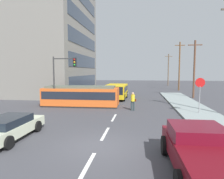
% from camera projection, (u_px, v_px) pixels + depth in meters
% --- Properties ---
extents(ground_plane, '(120.00, 120.00, 0.00)m').
position_uv_depth(ground_plane, '(119.00, 108.00, 19.39)').
color(ground_plane, '#434348').
extents(sidewalk_curb_right, '(3.20, 36.00, 0.14)m').
position_uv_depth(sidewalk_curb_right, '(207.00, 120.00, 14.52)').
color(sidewalk_curb_right, '#8D9999').
rests_on(sidewalk_curb_right, ground).
extents(lane_stripe_0, '(0.16, 2.40, 0.01)m').
position_uv_depth(lane_stripe_0, '(87.00, 166.00, 7.55)').
color(lane_stripe_0, silver).
rests_on(lane_stripe_0, ground).
extents(lane_stripe_1, '(0.16, 2.40, 0.01)m').
position_uv_depth(lane_stripe_1, '(105.00, 133.00, 11.49)').
color(lane_stripe_1, silver).
rests_on(lane_stripe_1, ground).
extents(lane_stripe_2, '(0.16, 2.40, 0.01)m').
position_uv_depth(lane_stripe_2, '(114.00, 118.00, 15.44)').
color(lane_stripe_2, silver).
rests_on(lane_stripe_2, ground).
extents(lane_stripe_3, '(0.16, 2.40, 0.01)m').
position_uv_depth(lane_stripe_3, '(124.00, 99.00, 25.94)').
color(lane_stripe_3, silver).
rests_on(lane_stripe_3, ground).
extents(lane_stripe_4, '(0.16, 2.40, 0.01)m').
position_uv_depth(lane_stripe_4, '(127.00, 94.00, 31.86)').
color(lane_stripe_4, silver).
rests_on(lane_stripe_4, ground).
extents(corner_building, '(16.30, 17.26, 22.40)m').
position_uv_depth(corner_building, '(35.00, 24.00, 32.59)').
color(corner_building, gray).
rests_on(corner_building, ground).
extents(streetcar_tram, '(7.64, 2.67, 2.07)m').
position_uv_depth(streetcar_tram, '(81.00, 96.00, 20.46)').
color(streetcar_tram, orange).
rests_on(streetcar_tram, ground).
extents(city_bus, '(2.65, 5.20, 1.85)m').
position_uv_depth(city_bus, '(116.00, 91.00, 25.55)').
color(city_bus, gold).
rests_on(city_bus, ground).
extents(pedestrian_crossing, '(0.50, 0.36, 1.67)m').
position_uv_depth(pedestrian_crossing, '(133.00, 100.00, 18.16)').
color(pedestrian_crossing, '#2E3C3F').
rests_on(pedestrian_crossing, ground).
extents(pickup_truck_parked, '(2.36, 5.04, 1.55)m').
position_uv_depth(pickup_truck_parked, '(201.00, 151.00, 7.00)').
color(pickup_truck_parked, '#610B15').
rests_on(pickup_truck_parked, ground).
extents(parked_sedan_near, '(2.03, 4.60, 1.19)m').
position_uv_depth(parked_sedan_near, '(8.00, 127.00, 10.52)').
color(parked_sedan_near, beige).
rests_on(parked_sedan_near, ground).
extents(parked_sedan_mid, '(2.19, 4.54, 1.19)m').
position_uv_depth(parked_sedan_mid, '(80.00, 95.00, 24.59)').
color(parked_sedan_mid, '#B5CDBD').
rests_on(parked_sedan_mid, ground).
extents(parked_sedan_far, '(2.15, 4.57, 1.19)m').
position_uv_depth(parked_sedan_far, '(93.00, 91.00, 30.19)').
color(parked_sedan_far, navy).
rests_on(parked_sedan_far, ground).
extents(stop_sign, '(0.76, 0.07, 2.88)m').
position_uv_depth(stop_sign, '(200.00, 88.00, 16.31)').
color(stop_sign, gray).
rests_on(stop_sign, sidewalk_curb_right).
extents(traffic_light_mast, '(2.33, 0.33, 4.96)m').
position_uv_depth(traffic_light_mast, '(63.00, 72.00, 19.28)').
color(traffic_light_mast, '#333333').
rests_on(traffic_light_mast, ground).
extents(utility_pole_mid, '(1.80, 0.24, 7.57)m').
position_uv_depth(utility_pole_mid, '(194.00, 68.00, 26.49)').
color(utility_pole_mid, brown).
rests_on(utility_pole_mid, ground).
extents(utility_pole_far, '(1.80, 0.24, 8.88)m').
position_uv_depth(utility_pole_far, '(179.00, 65.00, 37.03)').
color(utility_pole_far, brown).
rests_on(utility_pole_far, ground).
extents(utility_pole_distant, '(1.80, 0.24, 7.80)m').
position_uv_depth(utility_pole_distant, '(168.00, 69.00, 49.51)').
color(utility_pole_distant, brown).
rests_on(utility_pole_distant, ground).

